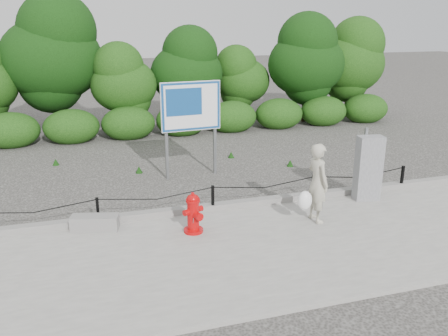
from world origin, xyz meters
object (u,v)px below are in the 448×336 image
concrete_block (95,223)px  advertising_sign (191,111)px  fire_hydrant (193,213)px  utility_cabinet (368,168)px  pedestrian (317,184)px

concrete_block → advertising_sign: bearing=47.2°
fire_hydrant → utility_cabinet: 4.43m
advertising_sign → fire_hydrant: bearing=-107.0°
utility_cabinet → concrete_block: bearing=-172.3°
concrete_block → utility_cabinet: bearing=-1.2°
pedestrian → advertising_sign: bearing=19.1°
pedestrian → advertising_sign: (-1.77, 3.90, 0.95)m
utility_cabinet → advertising_sign: bearing=147.5°
utility_cabinet → pedestrian: bearing=-147.2°
concrete_block → utility_cabinet: (6.29, -0.14, 0.62)m
fire_hydrant → concrete_block: fire_hydrant is taller
utility_cabinet → advertising_sign: size_ratio=0.65×
concrete_block → utility_cabinet: utility_cabinet is taller
concrete_block → fire_hydrant: bearing=-20.4°
fire_hydrant → concrete_block: bearing=137.2°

